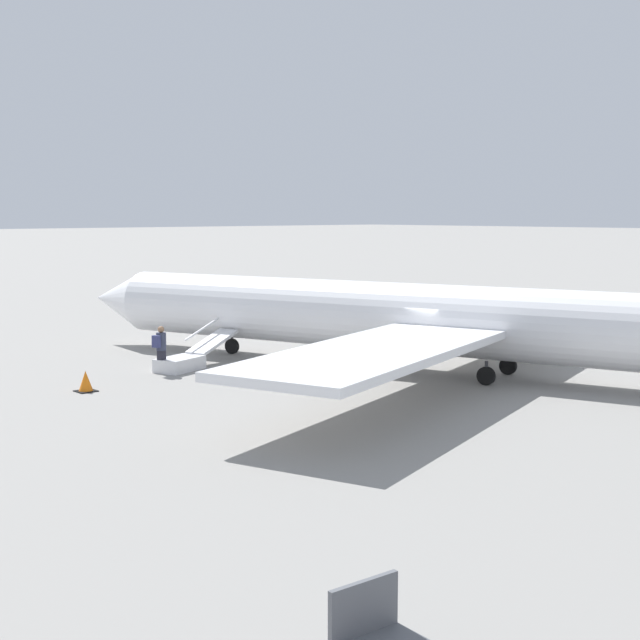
{
  "coord_description": "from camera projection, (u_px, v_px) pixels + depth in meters",
  "views": [
    {
      "loc": [
        -21.36,
        24.39,
        5.83
      ],
      "look_at": [
        3.61,
        2.01,
        1.79
      ],
      "focal_mm": 50.0,
      "sensor_mm": 36.0,
      "label": 1
    }
  ],
  "objects": [
    {
      "name": "ground_plane",
      "position": [
        426.0,
        373.0,
        32.65
      ],
      "size": [
        600.0,
        600.0,
        0.0
      ],
      "primitive_type": "plane",
      "color": "gray"
    },
    {
      "name": "airplane_main",
      "position": [
        452.0,
        320.0,
        31.92
      ],
      "size": [
        32.36,
        25.3,
        6.74
      ],
      "rotation": [
        0.0,
        0.0,
        0.31
      ],
      "color": "white",
      "rests_on": "ground"
    },
    {
      "name": "boarding_stairs",
      "position": [
        186.0,
        359.0,
        33.4
      ],
      "size": [
        2.2,
        4.13,
        1.68
      ],
      "rotation": [
        0.0,
        0.0,
        -1.26
      ],
      "color": "silver",
      "rests_on": "ground"
    },
    {
      "name": "passenger",
      "position": [
        161.0,
        346.0,
        32.4
      ],
      "size": [
        0.42,
        0.57,
        1.74
      ],
      "rotation": [
        0.0,
        0.0,
        -1.26
      ],
      "color": "#23232D",
      "rests_on": "ground"
    },
    {
      "name": "traffic_cone_near_stairs",
      "position": [
        86.0,
        382.0,
        29.19
      ],
      "size": [
        0.63,
        0.63,
        0.69
      ],
      "color": "black",
      "rests_on": "ground"
    }
  ]
}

